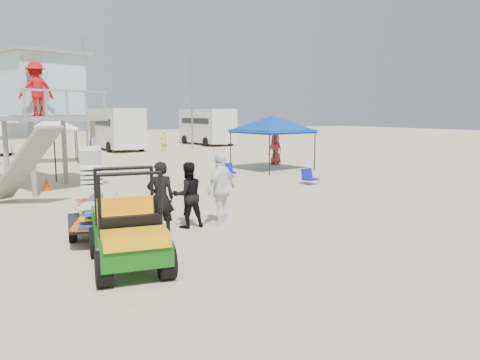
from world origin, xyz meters
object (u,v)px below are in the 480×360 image
canopy_blue (273,119)px  lifeguard_tower (43,90)px  surf_trailer (94,207)px  utility_cart (128,223)px  man_left (161,198)px

canopy_blue → lifeguard_tower: bearing=-177.1°
surf_trailer → lifeguard_tower: 8.77m
utility_cart → surf_trailer: size_ratio=1.13×
surf_trailer → lifeguard_tower: size_ratio=0.46×
surf_trailer → canopy_blue: (11.56, 8.79, 1.86)m
man_left → lifeguard_tower: lifeguard_tower is taller
canopy_blue → utility_cart: bearing=-136.1°
surf_trailer → utility_cart: bearing=-90.1°
utility_cart → surf_trailer: (0.00, 2.33, -0.09)m
canopy_blue → surf_trailer: bearing=-142.7°
utility_cart → man_left: (1.52, 2.03, 0.02)m
surf_trailer → canopy_blue: 14.64m
man_left → lifeguard_tower: size_ratio=0.35×
man_left → lifeguard_tower: bearing=-63.6°
man_left → canopy_blue: bearing=-118.4°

